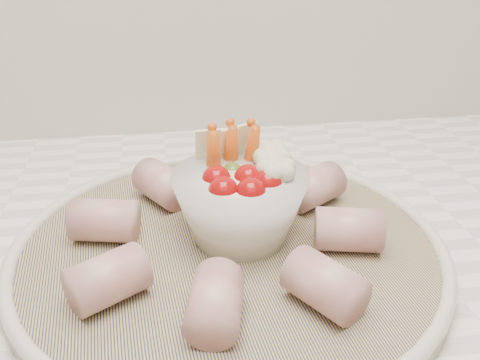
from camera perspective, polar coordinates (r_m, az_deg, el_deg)
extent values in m
cube|color=white|center=(0.50, -7.09, -9.65)|extent=(2.04, 0.62, 0.04)
cylinder|color=navy|center=(0.48, -1.19, -7.53)|extent=(0.41, 0.41, 0.01)
torus|color=silver|center=(0.47, -1.20, -6.78)|extent=(0.38, 0.38, 0.01)
sphere|color=#96090A|center=(0.43, -1.79, -1.23)|extent=(0.03, 0.03, 0.03)
sphere|color=#96090A|center=(0.43, 1.16, -1.37)|extent=(0.03, 0.03, 0.03)
sphere|color=#96090A|center=(0.44, 2.99, -0.40)|extent=(0.03, 0.03, 0.03)
sphere|color=#96090A|center=(0.45, -2.53, 0.02)|extent=(0.03, 0.03, 0.03)
sphere|color=#96090A|center=(0.45, 0.89, 0.13)|extent=(0.03, 0.03, 0.03)
sphere|color=#4B6D24|center=(0.47, -0.80, 0.76)|extent=(0.02, 0.02, 0.02)
cone|color=#C95212|center=(0.47, -2.84, 2.24)|extent=(0.02, 0.03, 0.06)
cone|color=#C95212|center=(0.48, -0.94, 2.85)|extent=(0.02, 0.03, 0.06)
cone|color=#C95212|center=(0.48, 1.28, 2.86)|extent=(0.03, 0.03, 0.06)
sphere|color=beige|center=(0.47, 3.40, 1.40)|extent=(0.03, 0.03, 0.03)
sphere|color=beige|center=(0.45, 3.91, 0.28)|extent=(0.03, 0.03, 0.03)
sphere|color=beige|center=(0.49, 3.16, 2.28)|extent=(0.03, 0.03, 0.03)
cube|color=#EEE8B9|center=(0.48, -2.48, 3.25)|extent=(0.04, 0.01, 0.04)
cube|color=#EEE8B9|center=(0.49, -0.34, 3.61)|extent=(0.04, 0.03, 0.04)
cylinder|color=#AC4F59|center=(0.47, 11.51, -5.20)|extent=(0.06, 0.05, 0.04)
cylinder|color=#AC4F59|center=(0.53, 7.89, -0.73)|extent=(0.07, 0.06, 0.04)
cylinder|color=#AC4F59|center=(0.57, -0.16, 1.32)|extent=(0.05, 0.06, 0.04)
cylinder|color=#AC4F59|center=(0.54, -8.27, -0.43)|extent=(0.06, 0.07, 0.04)
cylinder|color=#AC4F59|center=(0.48, -14.25, -4.19)|extent=(0.06, 0.05, 0.04)
cylinder|color=#AC4F59|center=(0.41, -13.91, -10.21)|extent=(0.07, 0.06, 0.04)
cylinder|color=#AC4F59|center=(0.38, -2.66, -12.94)|extent=(0.05, 0.06, 0.04)
cylinder|color=#AC4F59|center=(0.40, 9.05, -10.97)|extent=(0.06, 0.07, 0.04)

